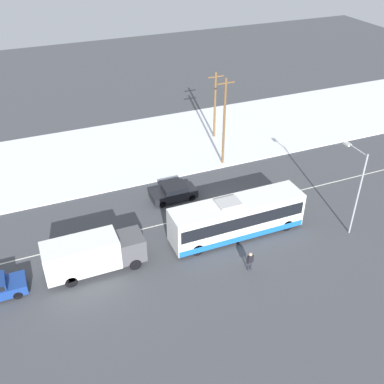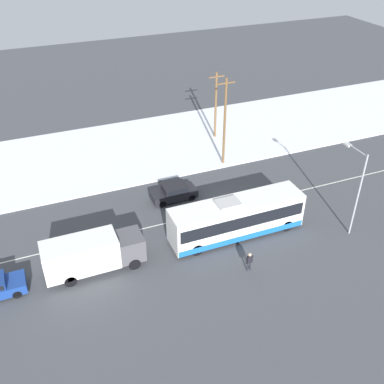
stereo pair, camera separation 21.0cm
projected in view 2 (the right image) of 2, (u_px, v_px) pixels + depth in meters
ground_plane at (229, 208)px, 39.71m from camera, size 120.00×120.00×0.00m
snow_lot at (174, 142)px, 50.40m from camera, size 80.00×14.50×0.12m
lane_marking_center at (229, 208)px, 39.71m from camera, size 60.00×0.12×0.00m
city_bus at (236, 218)px, 35.72m from camera, size 10.98×2.57×3.41m
box_truck at (92, 253)px, 32.25m from camera, size 7.21×2.30×2.87m
sedan_car at (174, 192)px, 40.46m from camera, size 4.11×1.80×1.49m
pedestrian_at_stop at (249, 260)px, 32.57m from camera, size 0.58×0.26×1.60m
streetlamp at (356, 182)px, 34.63m from camera, size 0.36×2.61×7.27m
utility_pole_roadside at (225, 121)px, 43.77m from camera, size 1.80×0.24×9.10m
utility_pole_snowlot at (216, 104)px, 49.29m from camera, size 1.80×0.24×7.61m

